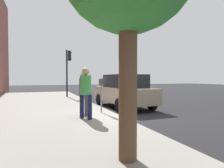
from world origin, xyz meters
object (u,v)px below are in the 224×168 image
Objects in this scene: pedestrian_at_meter at (84,90)px; traffic_signal at (68,65)px; pedestrian_bystander at (86,89)px; parking_meter at (101,88)px; parked_sedan_near at (124,91)px.

pedestrian_at_meter is 0.47× the size of traffic_signal.
parking_meter is at bearing 15.62° from pedestrian_bystander.
pedestrian_at_meter is at bearing 176.56° from traffic_signal.
parked_sedan_near is (1.88, -1.84, -0.27)m from parking_meter.
parked_sedan_near is at bearing -44.33° from parking_meter.
traffic_signal is (7.89, -0.47, 1.44)m from pedestrian_at_meter.
pedestrian_bystander reaches higher than parked_sedan_near.
parking_meter is 0.32× the size of parked_sedan_near.
pedestrian_bystander is 4.01m from parked_sedan_near.
parked_sedan_near is 6.31m from traffic_signal.
pedestrian_at_meter is 0.72m from pedestrian_bystander.
parked_sedan_near is (2.21, -2.63, -0.24)m from pedestrian_at_meter.
parking_meter is 0.86m from pedestrian_at_meter.
parked_sedan_near is at bearing 25.56° from pedestrian_at_meter.
pedestrian_bystander is (-0.71, 0.10, 0.08)m from pedestrian_at_meter.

